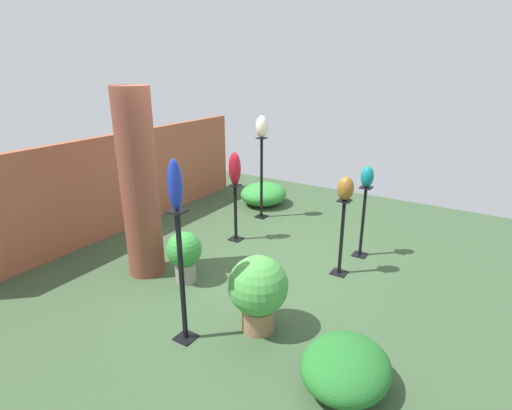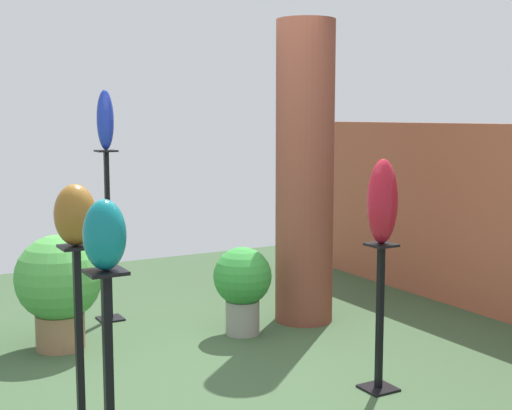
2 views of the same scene
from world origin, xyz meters
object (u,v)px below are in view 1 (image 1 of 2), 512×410
at_px(brick_pillar, 139,185).
at_px(pedestal_cobalt, 182,283).
at_px(potted_plant_front_right, 258,289).
at_px(pedestal_ruby, 236,215).
at_px(art_vase_ruby, 235,169).
at_px(pedestal_ivory, 261,181).
at_px(pedestal_teal, 363,225).
at_px(art_vase_ivory, 262,127).
at_px(art_vase_bronze, 346,188).
at_px(art_vase_cobalt, 175,185).
at_px(pedestal_bronze, 341,241).
at_px(art_vase_teal, 367,177).
at_px(potted_plant_back_center, 184,253).

distance_m(brick_pillar, pedestal_cobalt, 1.72).
bearing_deg(potted_plant_front_right, brick_pillar, 82.20).
bearing_deg(potted_plant_front_right, pedestal_ruby, 40.67).
xyz_separation_m(pedestal_ruby, art_vase_ruby, (0.00, 0.00, 0.77)).
xyz_separation_m(brick_pillar, art_vase_ruby, (1.51, -0.43, -0.05)).
bearing_deg(pedestal_cobalt, pedestal_ivory, 18.75).
distance_m(pedestal_teal, pedestal_cobalt, 2.98).
height_order(art_vase_ivory, art_vase_ruby, art_vase_ivory).
relative_size(brick_pillar, art_vase_bronze, 7.94).
bearing_deg(pedestal_cobalt, pedestal_teal, -17.91).
relative_size(art_vase_cobalt, art_vase_ruby, 0.94).
height_order(pedestal_teal, pedestal_cobalt, pedestal_cobalt).
bearing_deg(pedestal_bronze, pedestal_ivory, 58.13).
distance_m(pedestal_bronze, art_vase_cobalt, 2.60).
bearing_deg(potted_plant_front_right, art_vase_bronze, -10.53).
bearing_deg(pedestal_bronze, brick_pillar, 120.76).
bearing_deg(pedestal_teal, art_vase_ruby, 105.29).
xyz_separation_m(brick_pillar, art_vase_cobalt, (-0.81, -1.40, 0.43)).
bearing_deg(art_vase_teal, pedestal_bronze, 174.60).
height_order(pedestal_cobalt, art_vase_teal, pedestal_cobalt).
relative_size(pedestal_bronze, pedestal_ruby, 1.14).
relative_size(art_vase_ivory, art_vase_ruby, 0.74).
relative_size(pedestal_ruby, art_vase_ivory, 2.43).
xyz_separation_m(pedestal_ivory, pedestal_ruby, (-1.08, -0.18, -0.27)).
bearing_deg(art_vase_teal, pedestal_cobalt, 162.09).
height_order(pedestal_bronze, art_vase_cobalt, art_vase_cobalt).
relative_size(pedestal_ivory, art_vase_bronze, 4.78).
height_order(art_vase_cobalt, potted_plant_back_center, art_vase_cobalt).
bearing_deg(pedestal_bronze, pedestal_teal, -5.40).
height_order(art_vase_ivory, art_vase_cobalt, art_vase_cobalt).
xyz_separation_m(pedestal_bronze, art_vase_teal, (0.68, -0.06, 0.73)).
bearing_deg(brick_pillar, pedestal_ruby, -15.98).
bearing_deg(pedestal_cobalt, pedestal_ruby, 22.84).
distance_m(pedestal_teal, potted_plant_back_center, 2.58).
bearing_deg(art_vase_cobalt, potted_plant_back_center, 41.40).
bearing_deg(pedestal_ivory, art_vase_ruby, -170.65).
relative_size(brick_pillar, potted_plant_back_center, 3.58).
bearing_deg(art_vase_ruby, art_vase_ivory, 9.35).
xyz_separation_m(pedestal_teal, potted_plant_back_center, (-1.94, 1.70, -0.08)).
xyz_separation_m(pedestal_ruby, art_vase_teal, (0.52, -1.89, 0.79)).
distance_m(pedestal_cobalt, art_vase_cobalt, 1.01).
relative_size(art_vase_teal, potted_plant_back_center, 0.43).
distance_m(pedestal_ivory, pedestal_cobalt, 3.58).
xyz_separation_m(art_vase_ivory, art_vase_ruby, (-1.08, -0.18, -0.49)).
xyz_separation_m(art_vase_bronze, potted_plant_front_right, (-1.61, 0.30, -0.73)).
bearing_deg(art_vase_teal, brick_pillar, 131.09).
bearing_deg(brick_pillar, potted_plant_front_right, -97.80).
bearing_deg(potted_plant_front_right, pedestal_bronze, -10.53).
bearing_deg(pedestal_ruby, art_vase_cobalt, -157.16).
xyz_separation_m(brick_pillar, pedestal_cobalt, (-0.81, -1.40, -0.57)).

